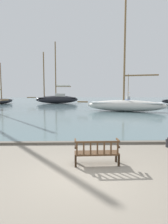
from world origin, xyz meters
name	(u,v)px	position (x,y,z in m)	size (l,w,h in m)	color
ground_plane	(84,176)	(0.00, 0.00, 0.00)	(160.00, 160.00, 0.00)	gray
harbor_water	(80,102)	(0.00, 44.00, 0.04)	(100.00, 80.00, 0.08)	slate
quay_edge_kerb	(82,143)	(0.00, 3.85, 0.06)	(40.00, 0.30, 0.12)	#675F54
park_bench	(97,152)	(0.49, 0.94, 0.47)	(1.62, 0.57, 0.92)	black
sailboat_mid_port	(126,104)	(5.91, 19.82, 0.98)	(11.60, 5.45, 14.44)	silver
sailboat_nearest_port	(1,101)	(-16.62, 36.39, 0.73)	(4.09, 7.55, 8.54)	black
sailboat_mid_starboard	(128,100)	(11.44, 40.99, 0.61)	(1.64, 5.36, 6.73)	navy
sailboat_far_port	(57,98)	(-5.01, 37.84, 1.20)	(11.03, 3.26, 13.18)	black
mooring_bollard	(168,142)	(4.10, 3.16, 0.26)	(0.25, 0.25, 0.48)	#2D2D33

